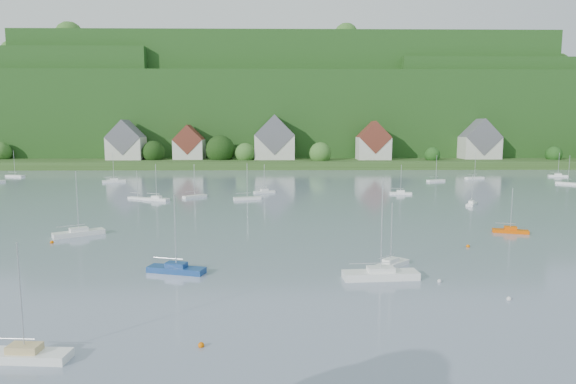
% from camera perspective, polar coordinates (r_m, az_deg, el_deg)
% --- Properties ---
extents(far_shore_strip, '(600.00, 60.00, 3.00)m').
position_cam_1_polar(far_shore_strip, '(213.93, -2.85, 3.61)').
color(far_shore_strip, '#2F4B1C').
rests_on(far_shore_strip, ground).
extents(forested_ridge, '(620.00, 181.22, 69.89)m').
position_cam_1_polar(forested_ridge, '(282.11, -2.34, 8.86)').
color(forested_ridge, '#183E13').
rests_on(forested_ridge, ground).
extents(village_building_0, '(14.00, 10.40, 16.00)m').
position_cam_1_polar(village_building_0, '(209.85, -18.24, 5.37)').
color(village_building_0, beige).
rests_on(village_building_0, far_shore_strip).
extents(village_building_1, '(12.00, 9.36, 14.00)m').
position_cam_1_polar(village_building_1, '(205.84, -11.38, 5.35)').
color(village_building_1, beige).
rests_on(village_building_1, far_shore_strip).
extents(village_building_2, '(16.00, 11.44, 18.00)m').
position_cam_1_polar(village_building_2, '(201.44, -1.55, 5.88)').
color(village_building_2, beige).
rests_on(village_building_2, far_shore_strip).
extents(village_building_3, '(13.00, 10.40, 15.50)m').
position_cam_1_polar(village_building_3, '(203.02, 9.86, 5.55)').
color(village_building_3, beige).
rests_on(village_building_3, far_shore_strip).
extents(village_building_4, '(15.00, 10.40, 16.50)m').
position_cam_1_polar(village_building_4, '(219.68, 21.32, 5.33)').
color(village_building_4, beige).
rests_on(village_building_4, far_shore_strip).
extents(near_sailboat_1, '(6.53, 3.35, 8.48)m').
position_cam_1_polar(near_sailboat_1, '(54.87, -12.81, -8.64)').
color(near_sailboat_1, navy).
rests_on(near_sailboat_1, ground).
extents(near_sailboat_2, '(6.07, 2.08, 8.05)m').
position_cam_1_polar(near_sailboat_2, '(38.83, -28.18, -16.20)').
color(near_sailboat_2, white).
rests_on(near_sailboat_2, ground).
extents(near_sailboat_3, '(4.96, 4.84, 7.31)m').
position_cam_1_polar(near_sailboat_3, '(56.65, 11.79, -8.14)').
color(near_sailboat_3, white).
rests_on(near_sailboat_3, ground).
extents(near_sailboat_4, '(7.90, 2.74, 10.47)m').
position_cam_1_polar(near_sailboat_4, '(52.30, 10.67, -9.31)').
color(near_sailboat_4, white).
rests_on(near_sailboat_4, ground).
extents(near_sailboat_5, '(5.18, 2.84, 6.74)m').
position_cam_1_polar(near_sailboat_5, '(80.48, 24.35, -4.05)').
color(near_sailboat_5, '#E75503').
rests_on(near_sailboat_5, ground).
extents(near_sailboat_6, '(6.85, 5.55, 9.40)m').
position_cam_1_polar(near_sailboat_6, '(77.57, -23.06, -4.33)').
color(near_sailboat_6, white).
rests_on(near_sailboat_6, ground).
extents(mooring_buoy_0, '(0.45, 0.45, 0.45)m').
position_cam_1_polar(mooring_buoy_0, '(37.14, -10.02, -17.25)').
color(mooring_buoy_0, '#EE6700').
rests_on(mooring_buoy_0, ground).
extents(mooring_buoy_1, '(0.43, 0.43, 0.43)m').
position_cam_1_polar(mooring_buoy_1, '(52.70, 17.12, -9.97)').
color(mooring_buoy_1, silver).
rests_on(mooring_buoy_1, ground).
extents(mooring_buoy_2, '(0.47, 0.47, 0.47)m').
position_cam_1_polar(mooring_buoy_2, '(68.86, 20.12, -6.03)').
color(mooring_buoy_2, '#EE6700').
rests_on(mooring_buoy_2, ground).
extents(mooring_buoy_3, '(0.50, 0.50, 0.50)m').
position_cam_1_polar(mooring_buoy_3, '(74.12, -25.67, -5.38)').
color(mooring_buoy_3, '#EE6700').
rests_on(mooring_buoy_3, ground).
extents(mooring_buoy_4, '(0.44, 0.44, 0.44)m').
position_cam_1_polar(mooring_buoy_4, '(49.69, 24.21, -11.36)').
color(mooring_buoy_4, silver).
rests_on(mooring_buoy_4, ground).
extents(far_sailboat_cluster, '(186.87, 64.98, 8.71)m').
position_cam_1_polar(far_sailboat_cluster, '(131.35, 1.48, 0.78)').
color(far_sailboat_cluster, white).
rests_on(far_sailboat_cluster, ground).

